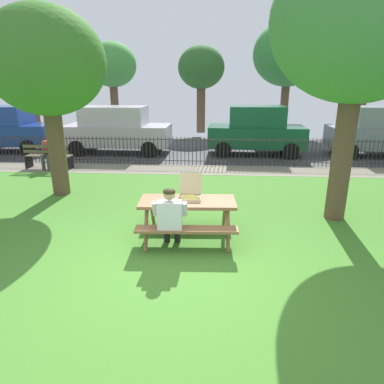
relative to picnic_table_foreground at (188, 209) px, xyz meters
The scene contains 21 objects.
ground 0.79m from the picnic_table_foreground, 106.82° to the left, with size 28.00×11.23×0.02m, color #46822C.
cobblestone_walkway 5.43m from the picnic_table_foreground, 91.54° to the left, with size 28.00×1.40×0.01m, color gray.
street_asphalt 9.45m from the picnic_table_foreground, 90.88° to the left, with size 28.00×6.68×0.01m, color #424247.
picnic_table_foreground is the anchor object (origin of this frame).
pizza_box_open 0.30m from the picnic_table_foreground, 72.33° to the left, with size 0.42×0.48×0.46m.
pizza_slice_on_table 0.42m from the picnic_table_foreground, behind, with size 0.19×0.29×0.02m.
adult_at_table 0.58m from the picnic_table_foreground, 117.48° to the right, with size 0.62×0.60×1.19m.
iron_fence_streetside 6.09m from the picnic_table_foreground, 91.36° to the left, with size 20.43×0.03×1.01m.
park_bench_left 7.45m from the picnic_table_foreground, 135.11° to the left, with size 1.61×0.52×0.85m.
person_on_park_bench 7.41m from the picnic_table_foreground, 134.67° to the left, with size 0.63×0.61×1.19m.
tree_midground_right 5.20m from the picnic_table_foreground, 145.11° to the left, with size 2.88×2.88×4.67m.
tree_by_fence 4.80m from the picnic_table_foreground, 21.16° to the left, with size 3.41×3.41×5.53m.
parked_car_far_left 11.96m from the picnic_table_foreground, 136.80° to the left, with size 4.46×2.04×1.94m.
parked_car_left 8.96m from the picnic_table_foreground, 113.87° to the left, with size 4.43×1.97×1.94m.
parked_car_center 8.49m from the picnic_table_foreground, 74.88° to the left, with size 3.97×1.97×1.98m.
parked_car_right 10.87m from the picnic_table_foreground, 48.91° to the left, with size 3.96×1.95×1.98m.
far_tree_left 18.36m from the picnic_table_foreground, 125.45° to the left, with size 3.33×3.33×5.86m.
far_tree_midleft 15.97m from the picnic_table_foreground, 110.64° to the left, with size 2.81×2.81×5.13m.
far_tree_center 14.96m from the picnic_table_foreground, 91.26° to the left, with size 2.67×2.67×4.91m.
far_tree_midright 15.79m from the picnic_table_foreground, 72.77° to the left, with size 3.92×3.92×6.17m.
far_tree_right 17.55m from the picnic_table_foreground, 58.38° to the left, with size 3.74×3.74×5.80m.
Camera 1 is at (0.61, -4.85, 2.88)m, focal length 31.66 mm.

